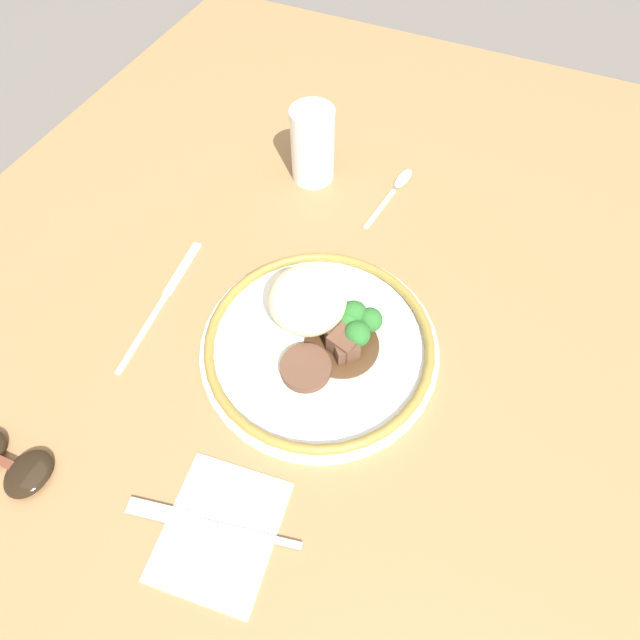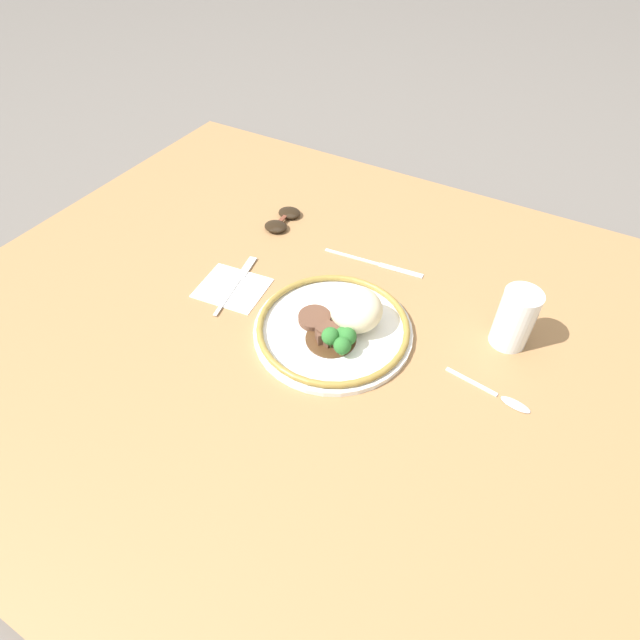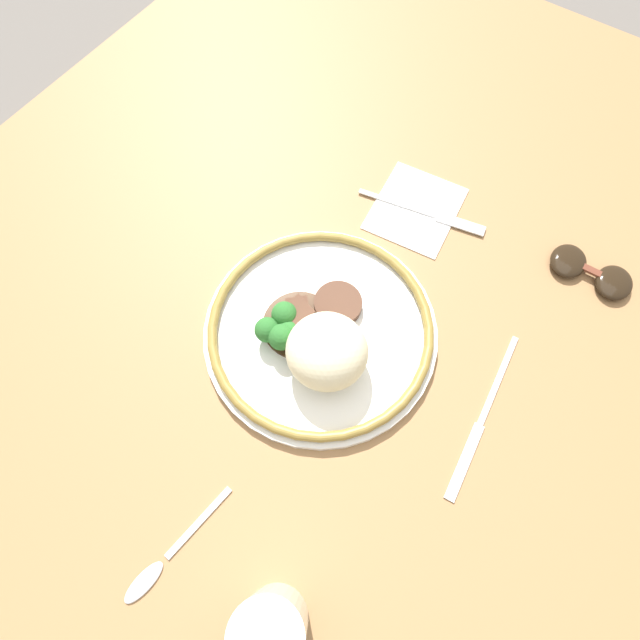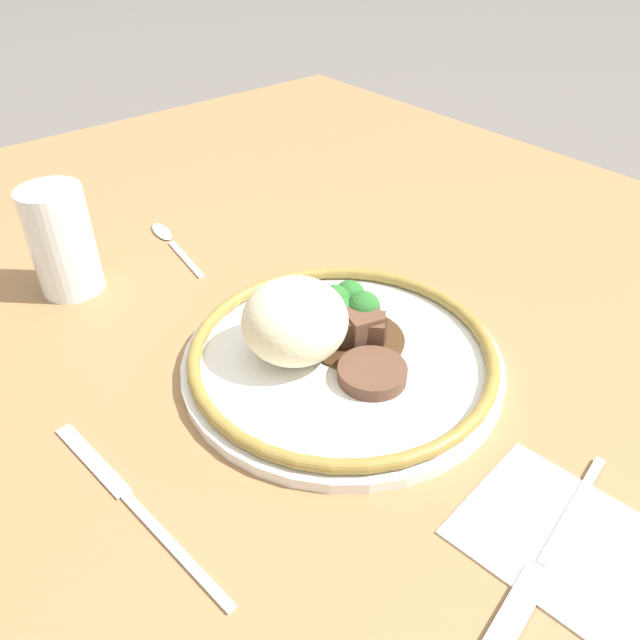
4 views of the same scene
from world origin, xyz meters
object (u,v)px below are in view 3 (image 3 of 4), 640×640
Objects in this scene: plate at (318,335)px; juice_glass at (272,627)px; spoon at (158,567)px; sunglasses at (591,272)px; fork at (433,215)px; knife at (482,420)px.

juice_glass is (0.27, 0.13, 0.03)m from plate.
sunglasses reaches higher than spoon.
plate is 1.96× the size of spoon.
spoon is at bearing 0.56° from plate.
fork is at bearing 173.49° from plate.
juice_glass is at bearing -13.62° from sunglasses.
sunglasses is at bearing 168.61° from juice_glass.
spoon is (0.03, -0.13, -0.05)m from juice_glass.
plate is at bearing -153.92° from juice_glass.
juice_glass is 0.78× the size of spoon.
juice_glass is at bearing 26.08° from plate.
plate is 0.30m from spoon.
spoon is (0.32, -0.21, 0.00)m from knife.
spoon is at bearing -24.72° from sunglasses.
fork is at bearing -174.97° from spoon.
knife is 0.39m from spoon.
spoon is (0.54, -0.02, -0.00)m from fork.
fork is 1.65× the size of sunglasses.
knife is (-0.29, 0.08, -0.05)m from juice_glass.
sunglasses is at bearing 167.69° from knife.
juice_glass reaches higher than spoon.
fork is 0.54m from spoon.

